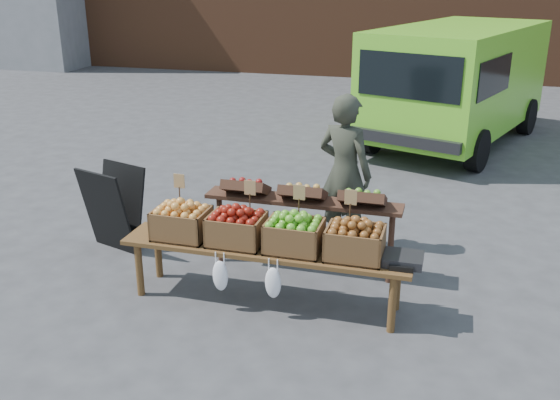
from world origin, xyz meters
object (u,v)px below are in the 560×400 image
(delivery_van, at_px, (457,86))
(weighing_scale, at_px, (403,259))
(chalkboard_sign, at_px, (114,208))
(crate_russet_pears, at_px, (237,230))
(display_bench, at_px, (265,275))
(vendor, at_px, (345,173))
(back_table, at_px, (302,225))
(crate_golden_apples, at_px, (182,223))
(crate_green_apples, at_px, (355,243))
(crate_red_apples, at_px, (294,236))

(delivery_van, bearing_deg, weighing_scale, -73.63)
(chalkboard_sign, bearing_deg, weighing_scale, 5.17)
(weighing_scale, bearing_deg, crate_russet_pears, 180.00)
(display_bench, relative_size, weighing_scale, 7.94)
(vendor, relative_size, display_bench, 0.65)
(back_table, bearing_deg, delivery_van, 76.38)
(crate_golden_apples, bearing_deg, delivery_van, 69.67)
(back_table, relative_size, display_bench, 0.78)
(display_bench, bearing_deg, vendor, 71.98)
(back_table, bearing_deg, display_bench, -103.68)
(chalkboard_sign, distance_m, crate_russet_pears, 1.85)
(chalkboard_sign, distance_m, crate_golden_apples, 1.37)
(crate_green_apples, bearing_deg, delivery_van, 83.47)
(delivery_van, distance_m, chalkboard_sign, 6.77)
(display_bench, bearing_deg, crate_russet_pears, 180.00)
(display_bench, bearing_deg, crate_golden_apples, 180.00)
(delivery_van, height_order, chalkboard_sign, delivery_van)
(delivery_van, bearing_deg, crate_russet_pears, -86.76)
(delivery_van, bearing_deg, display_bench, -84.48)
(back_table, distance_m, crate_golden_apples, 1.25)
(vendor, xyz_separation_m, weighing_scale, (0.78, -1.44, -0.27))
(weighing_scale, bearing_deg, crate_green_apples, 180.00)
(crate_red_apples, height_order, crate_green_apples, same)
(display_bench, height_order, weighing_scale, weighing_scale)
(crate_red_apples, bearing_deg, delivery_van, 78.70)
(display_bench, height_order, crate_red_apples, crate_red_apples)
(delivery_van, bearing_deg, crate_golden_apples, -91.18)
(crate_red_apples, xyz_separation_m, crate_green_apples, (0.55, 0.00, 0.00))
(crate_golden_apples, bearing_deg, back_table, 35.75)
(delivery_van, xyz_separation_m, display_bench, (-1.56, -6.45, -0.74))
(crate_red_apples, distance_m, weighing_scale, 0.98)
(crate_green_apples, height_order, weighing_scale, crate_green_apples)
(crate_green_apples, bearing_deg, crate_red_apples, 180.00)
(vendor, distance_m, back_table, 0.85)
(vendor, height_order, crate_green_apples, vendor)
(display_bench, xyz_separation_m, crate_red_apples, (0.28, 0.00, 0.42))
(delivery_van, distance_m, weighing_scale, 6.47)
(weighing_scale, bearing_deg, vendor, 118.60)
(vendor, bearing_deg, crate_green_apples, 124.43)
(crate_golden_apples, bearing_deg, weighing_scale, 0.00)
(back_table, xyz_separation_m, display_bench, (-0.18, -0.72, -0.24))
(crate_red_apples, height_order, weighing_scale, crate_red_apples)
(chalkboard_sign, height_order, crate_russet_pears, chalkboard_sign)
(chalkboard_sign, relative_size, display_bench, 0.36)
(crate_golden_apples, distance_m, crate_russet_pears, 0.55)
(crate_golden_apples, distance_m, weighing_scale, 2.08)
(chalkboard_sign, distance_m, crate_red_apples, 2.37)
(crate_red_apples, bearing_deg, back_table, 97.89)
(chalkboard_sign, height_order, crate_red_apples, chalkboard_sign)
(crate_russet_pears, distance_m, crate_green_apples, 1.10)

